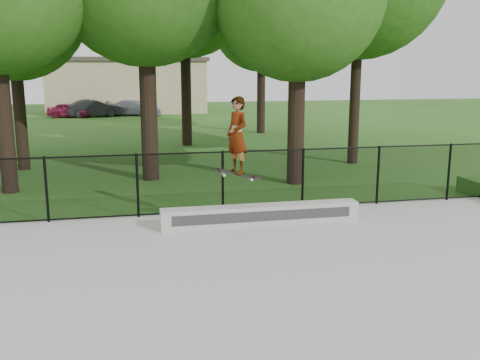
{
  "coord_description": "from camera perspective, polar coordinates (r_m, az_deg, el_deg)",
  "views": [
    {
      "loc": [
        -2.18,
        -6.36,
        3.46
      ],
      "look_at": [
        0.06,
        4.2,
        1.2
      ],
      "focal_mm": 40.0,
      "sensor_mm": 36.0,
      "label": 1
    }
  ],
  "objects": [
    {
      "name": "distant_building",
      "position": [
        44.38,
        -11.91,
        9.9
      ],
      "size": [
        12.4,
        6.4,
        4.3
      ],
      "color": "tan",
      "rests_on": "ground"
    },
    {
      "name": "chainlink_fence",
      "position": [
        12.73,
        -1.85,
        -0.19
      ],
      "size": [
        16.06,
        0.06,
        1.5
      ],
      "color": "black",
      "rests_on": "concrete_slab"
    },
    {
      "name": "concrete_slab",
      "position": [
        7.55,
        6.4,
        -15.28
      ],
      "size": [
        14.0,
        12.0,
        0.06
      ],
      "primitive_type": "cube",
      "color": "#A2A39E",
      "rests_on": "ground"
    },
    {
      "name": "car_a",
      "position": [
        40.45,
        -17.72,
        7.1
      ],
      "size": [
        3.25,
        1.95,
        1.04
      ],
      "primitive_type": "imported",
      "rotation": [
        0.0,
        0.0,
        1.32
      ],
      "color": "maroon",
      "rests_on": "ground"
    },
    {
      "name": "ground",
      "position": [
        7.56,
        6.4,
        -15.49
      ],
      "size": [
        100.0,
        100.0,
        0.0
      ],
      "primitive_type": "plane",
      "color": "#285818",
      "rests_on": "ground"
    },
    {
      "name": "car_c",
      "position": [
        41.14,
        -11.13,
        7.57
      ],
      "size": [
        3.95,
        2.83,
        1.14
      ],
      "primitive_type": "imported",
      "rotation": [
        0.0,
        0.0,
        1.19
      ],
      "color": "#8E92A1",
      "rests_on": "ground"
    },
    {
      "name": "skater_airborne",
      "position": [
        11.38,
        -0.32,
        4.63
      ],
      "size": [
        0.81,
        0.71,
        1.84
      ],
      "color": "black",
      "rests_on": "ground"
    },
    {
      "name": "car_b",
      "position": [
        40.42,
        -15.32,
        7.39
      ],
      "size": [
        3.67,
        2.15,
        1.25
      ],
      "primitive_type": "imported",
      "rotation": [
        0.0,
        0.0,
        1.83
      ],
      "color": "black",
      "rests_on": "ground"
    },
    {
      "name": "grind_ledge",
      "position": [
        11.85,
        2.28,
        -3.74
      ],
      "size": [
        4.43,
        0.4,
        0.45
      ],
      "primitive_type": "cube",
      "color": "#ACADA8",
      "rests_on": "concrete_slab"
    }
  ]
}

